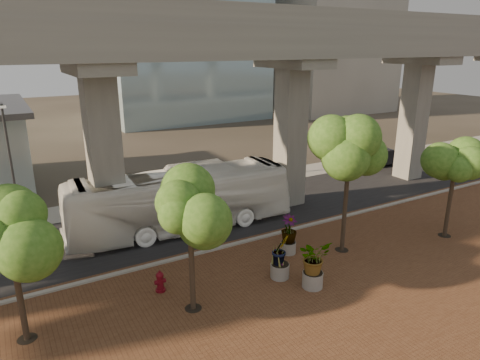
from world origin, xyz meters
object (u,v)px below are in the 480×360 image
planter_front (314,259)px  transit_bus (181,200)px  parked_car (388,157)px  fire_hydrant (160,281)px

planter_front → transit_bus: bearing=106.1°
parked_car → fire_hydrant: size_ratio=4.70×
parked_car → planter_front: (-19.10, -12.90, 0.67)m
planter_front → fire_hydrant: bearing=153.1°
fire_hydrant → planter_front: bearing=-26.9°
parked_car → fire_hydrant: bearing=118.1°
fire_hydrant → planter_front: planter_front is taller
planter_front → parked_car: bearing=34.0°
transit_bus → parked_car: transit_bus is taller
parked_car → planter_front: bearing=130.6°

